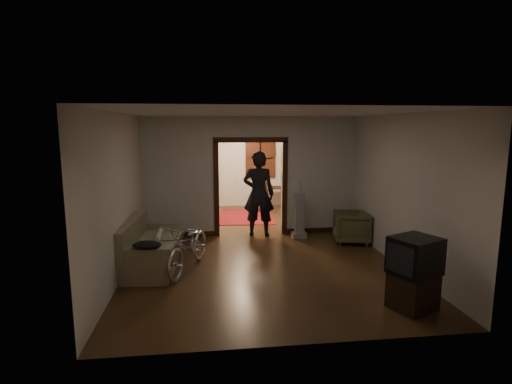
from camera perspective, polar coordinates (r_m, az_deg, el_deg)
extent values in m
cube|color=#301E0F|center=(8.97, -0.24, -7.27)|extent=(5.00, 8.50, 0.01)
cube|color=white|center=(8.60, -0.25, 10.90)|extent=(5.00, 8.50, 0.01)
cube|color=beige|center=(12.88, -2.49, 4.15)|extent=(5.00, 0.02, 2.80)
cube|color=beige|center=(8.74, -16.74, 1.28)|extent=(0.02, 8.50, 2.80)
cube|color=beige|center=(9.31, 15.23, 1.82)|extent=(0.02, 8.50, 2.80)
cube|color=beige|center=(9.42, -0.78, 2.23)|extent=(5.00, 0.14, 2.80)
cube|color=black|center=(9.46, -0.78, 0.43)|extent=(1.74, 0.20, 2.32)
cube|color=black|center=(12.90, 0.63, 4.84)|extent=(0.98, 0.06, 1.28)
sphere|color=#FFE0A5|center=(11.09, -1.79, 8.23)|extent=(0.24, 0.24, 0.24)
cube|color=silver|center=(9.53, 5.55, 1.37)|extent=(0.08, 0.01, 0.12)
cube|color=#6D6748|center=(7.64, -14.65, -7.08)|extent=(0.99, 1.99, 0.89)
cylinder|color=beige|center=(7.90, -13.67, -5.87)|extent=(0.10, 0.80, 0.10)
ellipsoid|color=black|center=(6.71, -15.31, -7.34)|extent=(0.46, 0.35, 0.13)
imported|color=silver|center=(7.31, -9.54, -7.63)|extent=(1.14, 1.81, 0.90)
imported|color=#4E532E|center=(9.18, 13.42, -4.88)|extent=(0.91, 0.89, 0.70)
cube|color=black|center=(6.24, 21.48, -13.09)|extent=(0.72, 0.69, 0.51)
cube|color=black|center=(6.06, 21.78, -8.44)|extent=(0.78, 0.74, 0.52)
cube|color=gray|center=(9.30, 6.20, -3.35)|extent=(0.33, 0.27, 1.06)
imported|color=black|center=(9.35, 0.37, -0.27)|extent=(0.83, 0.65, 2.01)
cube|color=maroon|center=(11.49, -1.37, -3.51)|extent=(1.68, 2.12, 0.02)
cube|color=#22301D|center=(12.66, -9.04, 1.20)|extent=(0.90, 0.67, 1.59)
sphere|color=#1E5972|center=(12.55, -9.17, 6.38)|extent=(0.29, 0.29, 0.29)
cube|color=black|center=(12.69, 2.50, -0.80)|extent=(1.00, 0.74, 0.66)
cube|color=black|center=(12.04, 0.65, -0.69)|extent=(0.45, 0.45, 0.93)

